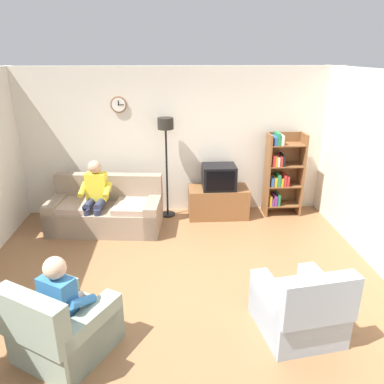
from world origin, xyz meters
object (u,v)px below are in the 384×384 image
floor_lamp (166,140)px  tv_stand (218,202)px  bookshelf (281,173)px  person_in_left_armchair (66,299)px  couch (106,211)px  tv (219,177)px  armchair_near_bookshelf (299,309)px  person_on_couch (95,193)px  armchair_near_window (64,330)px

floor_lamp → tv_stand: bearing=-6.0°
bookshelf → person_in_left_armchair: (-3.12, -3.31, -0.19)m
bookshelf → floor_lamp: floor_lamp is taller
couch → tv: size_ratio=3.30×
floor_lamp → person_in_left_armchair: 3.58m
armchair_near_bookshelf → person_on_couch: 3.76m
floor_lamp → person_on_couch: floor_lamp is taller
bookshelf → armchair_near_window: bearing=-133.1°
tv_stand → person_on_couch: size_ratio=0.89×
bookshelf → person_in_left_armchair: bearing=-133.3°
tv_stand → person_on_couch: 2.25m
floor_lamp → bookshelf: bearing=-0.8°
tv_stand → couch: bearing=-168.9°
person_in_left_armchair → bookshelf: bearing=46.7°
person_in_left_armchair → armchair_near_window: bearing=-121.0°
person_in_left_armchair → armchair_near_bookshelf: bearing=2.0°
tv_stand → person_in_left_armchair: person_in_left_armchair is taller
tv → armchair_near_window: (-1.99, -3.29, -0.50)m
armchair_near_window → person_on_couch: size_ratio=0.94×
floor_lamp → armchair_near_window: size_ratio=1.59×
bookshelf → person_on_couch: bookshelf is taller
bookshelf → armchair_near_window: (-3.17, -3.38, -0.51)m
armchair_near_window → couch: bearing=90.5°
tv → person_on_couch: person_on_couch is taller
tv → bookshelf: 1.18m
couch → person_in_left_armchair: 2.86m
floor_lamp → person_in_left_armchair: (-1.00, -3.34, -0.85)m
armchair_near_bookshelf → person_in_left_armchair: bearing=-178.0°
floor_lamp → armchair_near_window: bearing=-107.0°
armchair_near_bookshelf → person_on_couch: size_ratio=0.80×
armchair_near_bookshelf → armchair_near_window: bearing=-176.2°
tv_stand → armchair_near_window: (-1.99, -3.31, 0.01)m
tv_stand → bookshelf: bearing=3.4°
bookshelf → armchair_near_window: size_ratio=1.36×
armchair_near_window → armchair_near_bookshelf: (2.48, 0.16, 0.00)m
floor_lamp → armchair_near_bookshelf: 3.74m
couch → tv: 2.10m
armchair_near_window → person_in_left_armchair: size_ratio=1.04×
bookshelf → person_in_left_armchair: 4.55m
tv_stand → armchair_near_window: armchair_near_window is taller
person_on_couch → floor_lamp: bearing=26.7°
tv → person_on_couch: size_ratio=0.48×
tv_stand → floor_lamp: 1.51m
tv → bookshelf: bookshelf is taller
person_on_couch → person_in_left_armchair: 2.74m
couch → bookshelf: bookshelf is taller
person_on_couch → tv_stand: bearing=13.2°
armchair_near_window → person_in_left_armchair: (0.05, 0.08, 0.32)m
tv → person_on_couch: (-2.15, -0.48, -0.09)m
tv → armchair_near_bookshelf: 3.20m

